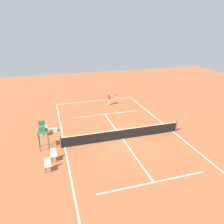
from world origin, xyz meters
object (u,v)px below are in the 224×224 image
(umpire_chair, at_px, (42,131))
(courtside_chair_mid, at_px, (45,130))
(player_serving, at_px, (109,98))
(tennis_ball, at_px, (116,112))
(courtside_chair_near, at_px, (54,154))
(equipment_bag, at_px, (53,130))
(courtside_chair_far, at_px, (48,164))

(umpire_chair, height_order, courtside_chair_mid, umpire_chair)
(player_serving, xyz_separation_m, umpire_chair, (8.02, 8.55, 0.64))
(tennis_ball, xyz_separation_m, courtside_chair_near, (7.42, 7.88, 0.50))
(tennis_ball, distance_m, umpire_chair, 10.12)
(tennis_ball, xyz_separation_m, equipment_bag, (7.26, 2.92, 0.12))
(courtside_chair_near, xyz_separation_m, equipment_bag, (-0.16, -4.96, -0.38))
(player_serving, xyz_separation_m, courtside_chair_near, (7.37, 10.54, -0.43))
(player_serving, height_order, courtside_chair_near, player_serving)
(tennis_ball, relative_size, courtside_chair_near, 0.07)
(courtside_chair_far, height_order, equipment_bag, courtside_chair_far)
(player_serving, relative_size, tennis_ball, 24.00)
(player_serving, bearing_deg, tennis_ball, 6.38)
(tennis_ball, bearing_deg, courtside_chair_mid, 23.44)
(courtside_chair_near, height_order, courtside_chair_far, same)
(tennis_ball, height_order, courtside_chair_far, courtside_chair_far)
(player_serving, distance_m, tennis_ball, 2.82)
(umpire_chair, height_order, courtside_chair_near, umpire_chair)
(courtside_chair_far, bearing_deg, player_serving, -123.70)
(tennis_ball, distance_m, equipment_bag, 7.82)
(player_serving, height_order, umpire_chair, umpire_chair)
(umpire_chair, relative_size, courtside_chair_far, 2.54)
(courtside_chair_near, height_order, equipment_bag, courtside_chair_near)
(courtside_chair_mid, relative_size, equipment_bag, 1.25)
(player_serving, distance_m, courtside_chair_far, 14.09)
(umpire_chair, bearing_deg, player_serving, -133.17)
(tennis_ball, xyz_separation_m, umpire_chair, (8.08, 5.89, 1.57))
(player_serving, relative_size, equipment_bag, 2.15)
(player_serving, relative_size, courtside_chair_mid, 1.72)
(tennis_ball, xyz_separation_m, courtside_chair_mid, (7.96, 3.45, 0.50))
(courtside_chair_far, bearing_deg, equipment_bag, -95.69)
(tennis_ball, relative_size, courtside_chair_mid, 0.07)
(tennis_ball, bearing_deg, courtside_chair_far, 49.01)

